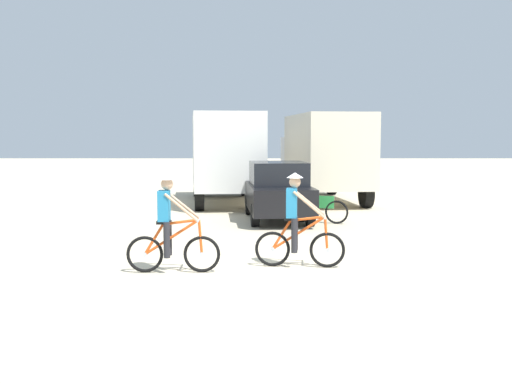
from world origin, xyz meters
TOP-DOWN VIEW (x-y plane):
  - ground_plane at (0.00, 0.00)m, footprint 120.00×120.00m
  - box_truck_white_box at (-1.27, 11.16)m, footprint 3.08×6.96m
  - box_truck_cream_rv at (2.53, 11.80)m, footprint 3.14×6.98m
  - sedan_parked at (0.56, 6.49)m, footprint 2.08×4.32m
  - cyclist_orange_shirt at (-1.68, -0.51)m, footprint 1.73×0.52m
  - cyclist_cowboy_hat at (0.68, -0.03)m, footprint 1.73×0.52m
  - bicycle_spare at (1.73, 5.87)m, footprint 1.66×0.70m

SIDE VIEW (x-z plane):
  - ground_plane at x=0.00m, z-range 0.00..0.00m
  - bicycle_spare at x=1.73m, z-range -0.09..0.88m
  - cyclist_orange_shirt at x=-1.68m, z-range -0.06..1.76m
  - cyclist_cowboy_hat at x=0.68m, z-range -0.06..1.76m
  - sedan_parked at x=0.56m, z-range 0.00..1.76m
  - box_truck_white_box at x=-1.27m, z-range 0.20..3.55m
  - box_truck_cream_rv at x=2.53m, z-range 0.20..3.55m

